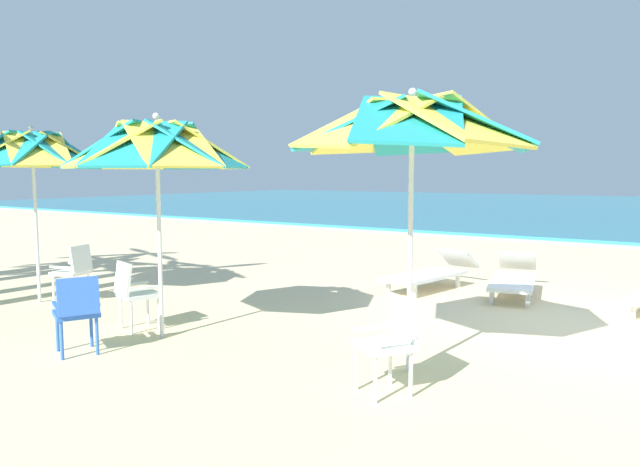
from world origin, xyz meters
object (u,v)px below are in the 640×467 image
Objects in this scene: beach_umbrella_1 at (157,148)px; beach_umbrella_2 at (33,152)px; plastic_chair_3 at (74,269)px; beach_umbrella_0 at (412,127)px; plastic_chair_0 at (390,338)px; plastic_chair_1 at (134,291)px; sun_lounger_1 at (514,278)px; plastic_chair_2 at (77,310)px; sun_lounger_2 at (431,273)px.

beach_umbrella_2 is at bearing 174.66° from beach_umbrella_1.
beach_umbrella_1 is 3.27m from plastic_chair_3.
plastic_chair_0 is (0.12, -0.63, -1.90)m from beach_umbrella_0.
sun_lounger_1 is (3.31, 4.83, -0.22)m from plastic_chair_1.
plastic_chair_0 is 6.42m from beach_umbrella_2.
beach_umbrella_2 is at bearing -141.82° from sun_lounger_1.
beach_umbrella_0 is 6.04m from beach_umbrella_2.
sun_lounger_2 is (1.68, 5.56, -0.22)m from plastic_chair_2.
beach_umbrella_2 is (-2.52, 0.25, 1.77)m from plastic_chair_1.
plastic_chair_2 is 1.00× the size of plastic_chair_3.
beach_umbrella_0 is 3.19× the size of plastic_chair_0.
beach_umbrella_0 is at bearing 10.27° from beach_umbrella_1.
plastic_chair_0 is 0.39× the size of sun_lounger_2.
sun_lounger_1 is (5.83, 4.59, -1.99)m from beach_umbrella_2.
beach_umbrella_2 is 1.85m from plastic_chair_3.
plastic_chair_3 is 6.91m from sun_lounger_1.
plastic_chair_0 is 5.83m from plastic_chair_3.
plastic_chair_2 is at bearing -165.01° from plastic_chair_0.
beach_umbrella_0 is 4.01m from plastic_chair_2.
plastic_chair_2 reaches higher than sun_lounger_2.
beach_umbrella_1 is 2.01m from plastic_chair_2.
beach_umbrella_2 is (-6.15, 0.37, 1.77)m from plastic_chair_0.
sun_lounger_2 is (4.16, 3.94, -0.22)m from plastic_chair_3.
beach_umbrella_0 is 3.03m from beach_umbrella_1.
beach_umbrella_2 is 1.20× the size of sun_lounger_1.
sun_lounger_2 is at bearing 43.52° from beach_umbrella_2.
plastic_chair_0 reaches higher than sun_lounger_1.
beach_umbrella_1 is at bearing -4.11° from plastic_chair_1.
beach_umbrella_0 is 1.24× the size of sun_lounger_1.
plastic_chair_1 and plastic_chair_2 have the same top height.
plastic_chair_3 is at bearing 146.87° from plastic_chair_2.
beach_umbrella_1 is at bearing -13.43° from plastic_chair_3.
plastic_chair_0 is at bearing -1.63° from beach_umbrella_1.
sun_lounger_2 is (2.01, 4.55, -0.22)m from plastic_chair_1.
plastic_chair_2 is 0.39× the size of sun_lounger_2.
beach_umbrella_1 is 3.06× the size of plastic_chair_3.
plastic_chair_0 is at bearing 14.99° from plastic_chair_2.
plastic_chair_0 is at bearing -70.82° from sun_lounger_2.
plastic_chair_1 is (-3.64, 0.13, 0.00)m from plastic_chair_0.
plastic_chair_1 is at bearing -113.85° from sun_lounger_2.
beach_umbrella_2 is (-6.04, -0.25, -0.12)m from beach_umbrella_0.
plastic_chair_0 is 0.39× the size of sun_lounger_1.
beach_umbrella_0 reaches higher than beach_umbrella_2.
plastic_chair_2 is (-3.31, -0.89, 0.00)m from plastic_chair_0.
plastic_chair_1 is 2.23m from plastic_chair_3.
plastic_chair_0 is at bearing -7.20° from plastic_chair_3.
plastic_chair_3 is (-5.78, 0.73, 0.00)m from plastic_chair_0.
plastic_chair_2 is 0.32× the size of beach_umbrella_2.
beach_umbrella_0 is 1.24× the size of sun_lounger_2.
plastic_chair_3 is at bearing 166.57° from beach_umbrella_1.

